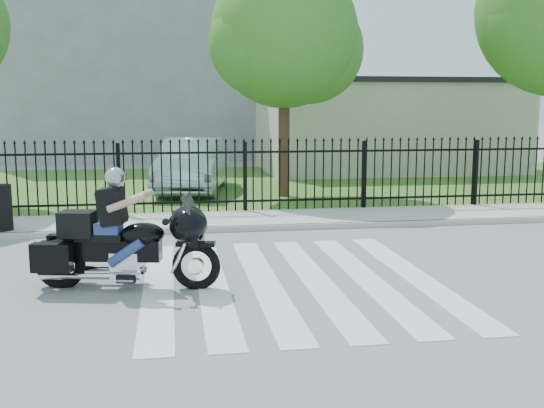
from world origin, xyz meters
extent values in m
plane|color=slate|center=(0.00, 0.00, 0.00)|extent=(120.00, 120.00, 0.00)
cube|color=#ADAAA3|center=(0.00, 5.00, 0.06)|extent=(40.00, 2.00, 0.12)
cube|color=#ADAAA3|center=(0.00, 4.00, 0.06)|extent=(40.00, 0.12, 0.12)
cube|color=#365C1F|center=(0.00, 12.00, 0.01)|extent=(40.00, 12.00, 0.02)
cube|color=black|center=(0.00, 6.00, 0.35)|extent=(26.00, 0.04, 0.05)
cube|color=black|center=(0.00, 6.00, 1.55)|extent=(26.00, 0.04, 0.05)
cylinder|color=#382316|center=(1.50, 9.00, 2.08)|extent=(0.32, 0.32, 4.16)
sphere|color=#2D7421|center=(1.50, 9.00, 4.68)|extent=(4.20, 4.20, 4.20)
cube|color=beige|center=(7.00, 16.00, 1.75)|extent=(10.00, 6.00, 3.50)
cube|color=black|center=(7.00, 16.00, 3.60)|extent=(10.20, 6.20, 0.20)
cube|color=#979AA0|center=(-3.00, 26.00, 6.00)|extent=(15.00, 10.00, 12.00)
torus|color=black|center=(-1.44, -0.18, 0.34)|extent=(0.73, 0.28, 0.72)
torus|color=black|center=(-3.43, 0.24, 0.34)|extent=(0.78, 0.31, 0.76)
cube|color=black|center=(-2.61, 0.07, 0.57)|extent=(1.38, 0.52, 0.31)
ellipsoid|color=black|center=(-2.21, -0.02, 0.81)|extent=(0.72, 0.54, 0.34)
cube|color=black|center=(-2.82, 0.11, 0.77)|extent=(0.73, 0.47, 0.10)
cube|color=silver|center=(-2.46, 0.03, 0.40)|extent=(0.47, 0.39, 0.31)
ellipsoid|color=black|center=(-1.54, -0.16, 0.96)|extent=(0.71, 0.85, 0.56)
cube|color=black|center=(-3.15, 0.18, 0.96)|extent=(0.57, 0.49, 0.38)
cube|color=navy|center=(-2.70, 0.08, 0.90)|extent=(0.41, 0.38, 0.19)
sphere|color=#9B9EA3|center=(-2.57, 0.06, 1.65)|extent=(0.30, 0.30, 0.30)
imported|color=#98B2BF|center=(-1.12, 10.31, 0.84)|extent=(2.59, 5.21, 1.64)
cylinder|color=black|center=(-5.24, 4.30, 0.59)|extent=(0.56, 0.56, 0.95)
camera|label=1|loc=(-1.77, -9.31, 2.69)|focal=42.00mm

